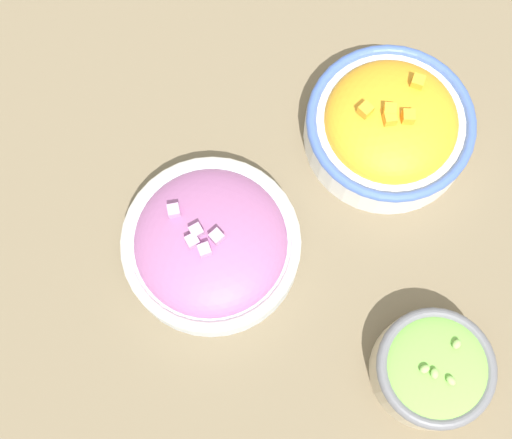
{
  "coord_description": "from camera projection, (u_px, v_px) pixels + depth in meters",
  "views": [
    {
      "loc": [
        -0.0,
        0.22,
        0.79
      ],
      "look_at": [
        0.0,
        0.0,
        0.03
      ],
      "focal_mm": 50.0,
      "sensor_mm": 36.0,
      "label": 1
    }
  ],
  "objects": [
    {
      "name": "ground_plane",
      "position": [
        256.0,
        227.0,
        0.82
      ],
      "size": [
        3.0,
        3.0,
        0.0
      ],
      "primitive_type": "plane",
      "color": "#75664C"
    },
    {
      "name": "bowl_red_onion",
      "position": [
        211.0,
        244.0,
        0.78
      ],
      "size": [
        0.2,
        0.2,
        0.07
      ],
      "color": "silver",
      "rests_on": "ground_plane"
    },
    {
      "name": "bowl_lettuce",
      "position": [
        432.0,
        369.0,
        0.74
      ],
      "size": [
        0.12,
        0.12,
        0.07
      ],
      "color": "beige",
      "rests_on": "ground_plane"
    },
    {
      "name": "bowl_squash",
      "position": [
        389.0,
        125.0,
        0.82
      ],
      "size": [
        0.19,
        0.19,
        0.09
      ],
      "color": "white",
      "rests_on": "ground_plane"
    }
  ]
}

